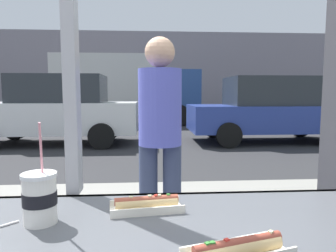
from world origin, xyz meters
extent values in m
plane|color=#2D2D30|center=(0.00, 8.00, 0.00)|extent=(60.00, 60.00, 0.00)
cube|color=gray|center=(0.00, 1.60, 0.07)|extent=(16.00, 2.80, 0.14)
cube|color=#35373A|center=(0.00, 0.03, 0.95)|extent=(2.19, 0.02, 0.02)
cube|color=#9E9EA3|center=(0.00, 0.08, 1.65)|extent=(0.05, 0.08, 1.38)
cube|color=gray|center=(0.00, 18.61, 2.55)|extent=(28.00, 1.20, 5.11)
cylinder|color=silver|center=(-0.03, -0.22, 1.04)|extent=(0.10, 0.10, 0.14)
cylinder|color=black|center=(-0.03, -0.22, 1.04)|extent=(0.10, 0.10, 0.04)
cylinder|color=black|center=(-0.03, -0.22, 1.10)|extent=(0.09, 0.09, 0.01)
cylinder|color=white|center=(-0.03, -0.22, 1.11)|extent=(0.10, 0.10, 0.01)
cylinder|color=pink|center=(-0.02, -0.23, 1.18)|extent=(0.02, 0.05, 0.20)
cube|color=silver|center=(0.50, -0.42, 0.98)|extent=(0.26, 0.08, 0.03)
cylinder|color=#DBB77A|center=(0.51, -0.46, 0.99)|extent=(0.23, 0.10, 0.04)
cylinder|color=brown|center=(0.51, -0.46, 1.00)|extent=(0.23, 0.09, 0.03)
cube|color=red|center=(0.48, -0.47, 1.01)|extent=(0.02, 0.01, 0.01)
cube|color=beige|center=(0.60, -0.43, 1.01)|extent=(0.02, 0.02, 0.01)
cube|color=#337A2D|center=(0.44, -0.48, 1.01)|extent=(0.01, 0.01, 0.01)
cube|color=#337A2D|center=(0.43, -0.48, 1.01)|extent=(0.02, 0.01, 0.01)
cube|color=silver|center=(0.29, -0.14, 0.97)|extent=(0.25, 0.12, 0.01)
cube|color=silver|center=(0.30, -0.19, 0.98)|extent=(0.24, 0.04, 0.03)
cube|color=silver|center=(0.28, -0.10, 0.98)|extent=(0.24, 0.04, 0.03)
cylinder|color=#DBB77A|center=(0.29, -0.14, 0.99)|extent=(0.21, 0.07, 0.04)
cylinder|color=#9E4733|center=(0.29, -0.14, 1.00)|extent=(0.22, 0.05, 0.03)
cube|color=beige|center=(0.33, -0.14, 1.01)|extent=(0.01, 0.01, 0.01)
cube|color=red|center=(0.32, -0.14, 1.01)|extent=(0.02, 0.01, 0.01)
cube|color=beige|center=(0.30, -0.14, 1.01)|extent=(0.01, 0.01, 0.01)
cube|color=#337A2D|center=(0.36, -0.13, 1.01)|extent=(0.01, 0.01, 0.01)
cube|color=beige|center=(0.24, -0.15, 1.01)|extent=(0.01, 0.01, 0.01)
cube|color=silver|center=(-2.20, 7.22, 0.72)|extent=(4.43, 1.72, 0.80)
cube|color=#282D33|center=(-2.01, 7.22, 1.48)|extent=(2.30, 1.52, 0.72)
cylinder|color=black|center=(-0.83, 8.08, 0.32)|extent=(0.64, 0.18, 0.64)
cylinder|color=black|center=(-0.83, 6.35, 0.32)|extent=(0.64, 0.18, 0.64)
cylinder|color=black|center=(-3.58, 8.08, 0.32)|extent=(0.64, 0.18, 0.64)
cube|color=#283D93|center=(3.69, 7.22, 0.67)|extent=(4.43, 1.81, 0.71)
cube|color=#282D33|center=(3.69, 7.22, 1.42)|extent=(2.30, 1.59, 0.78)
cylinder|color=black|center=(5.06, 8.12, 0.32)|extent=(0.64, 0.18, 0.64)
cylinder|color=black|center=(5.06, 6.31, 0.32)|extent=(0.64, 0.18, 0.64)
cylinder|color=black|center=(2.31, 8.12, 0.32)|extent=(0.64, 0.18, 0.64)
cylinder|color=black|center=(2.31, 6.31, 0.32)|extent=(0.64, 0.18, 0.64)
cube|color=beige|center=(-1.42, 12.60, 1.71)|extent=(4.42, 2.20, 2.52)
cube|color=navy|center=(1.59, 12.60, 1.40)|extent=(1.90, 2.10, 1.90)
cylinder|color=black|center=(1.59, 13.65, 0.45)|extent=(0.90, 0.24, 0.90)
cylinder|color=black|center=(1.59, 11.55, 0.45)|extent=(0.90, 0.24, 0.90)
cylinder|color=black|center=(-2.15, 13.70, 0.45)|extent=(0.90, 0.24, 0.90)
cylinder|color=black|center=(-2.15, 11.50, 0.45)|extent=(0.90, 0.24, 0.90)
cylinder|color=#353F5E|center=(0.30, 1.12, 0.56)|extent=(0.14, 0.14, 0.84)
cylinder|color=#353F5E|center=(0.48, 1.12, 0.56)|extent=(0.14, 0.14, 0.84)
cylinder|color=#5157BE|center=(0.39, 1.12, 1.26)|extent=(0.32, 0.32, 0.56)
sphere|color=tan|center=(0.39, 1.12, 1.66)|extent=(0.22, 0.22, 0.22)
camera|label=1|loc=(0.29, -1.15, 1.36)|focal=32.93mm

